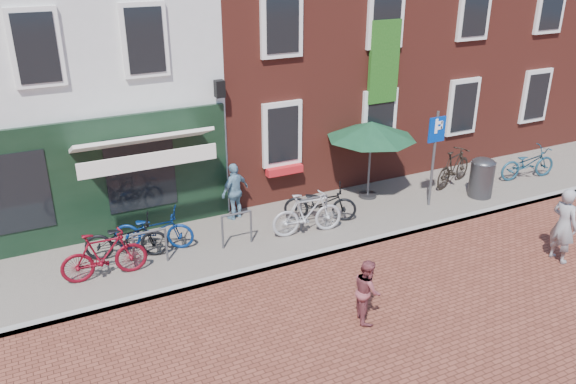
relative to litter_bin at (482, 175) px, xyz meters
name	(u,v)px	position (x,y,z in m)	size (l,w,h in m)	color
ground	(319,258)	(-5.53, -0.88, -0.71)	(80.00, 80.00, 0.00)	brown
sidewalk	(325,221)	(-4.53, 0.62, -0.66)	(24.00, 3.00, 0.10)	slate
building_stucco	(23,28)	(-10.53, 6.12, 3.79)	(8.00, 8.00, 9.00)	silver
litter_bin	(482,175)	(0.00, 0.00, 0.00)	(0.64, 0.64, 1.18)	#3D3D40
parking_sign	(435,144)	(-1.63, 0.14, 1.09)	(0.50, 0.07, 2.57)	#4C4C4F
parasol	(372,127)	(-2.79, 1.33, 1.38)	(2.40, 2.40, 2.24)	#4C4C4F
woman	(564,225)	(-0.78, -3.31, 0.15)	(0.63, 0.41, 1.72)	gray
boy	(367,290)	(-5.87, -3.28, -0.08)	(0.61, 0.47, 1.25)	brown
cafe_person	(235,191)	(-6.53, 1.69, 0.12)	(0.86, 0.36, 1.47)	#6E98B1
bicycle_0	(126,238)	(-9.42, 0.87, -0.14)	(0.63, 1.81, 0.95)	black
bicycle_1	(104,255)	(-10.01, 0.23, -0.08)	(0.50, 1.76, 1.06)	#600814
bicycle_2	(153,229)	(-8.78, 1.02, -0.14)	(0.63, 1.81, 0.95)	navy
bicycle_3	(307,214)	(-5.31, 0.12, -0.08)	(0.50, 1.76, 1.06)	#AAA9AC
bicycle_4	(320,203)	(-4.68, 0.63, -0.14)	(0.63, 1.81, 0.95)	black
bicycle_5	(454,167)	(-0.12, 0.99, -0.08)	(0.50, 1.76, 1.06)	black
bicycle_6	(528,163)	(2.15, 0.39, -0.14)	(0.63, 1.81, 0.95)	navy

